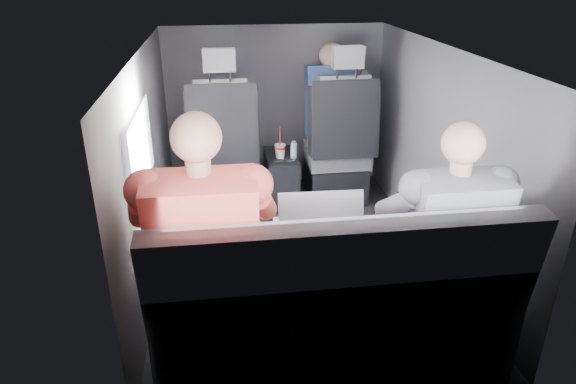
{
  "coord_description": "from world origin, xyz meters",
  "views": [
    {
      "loc": [
        -0.47,
        -2.92,
        1.8
      ],
      "look_at": [
        -0.07,
        -0.05,
        0.5
      ],
      "focal_mm": 32.0,
      "sensor_mm": 36.0,
      "label": 1
    }
  ],
  "objects": [
    {
      "name": "panel_back",
      "position": [
        0.0,
        -1.3,
        0.68
      ],
      "size": [
        1.8,
        0.02,
        1.35
      ],
      "primitive_type": "cube",
      "color": "#56565B",
      "rests_on": "floor"
    },
    {
      "name": "passenger_rear_right",
      "position": [
        0.5,
        -0.97,
        0.63
      ],
      "size": [
        0.5,
        0.62,
        1.22
      ],
      "color": "navy",
      "rests_on": "rear_bench"
    },
    {
      "name": "floor",
      "position": [
        0.0,
        0.0,
        0.0
      ],
      "size": [
        2.6,
        2.6,
        0.0
      ],
      "primitive_type": "plane",
      "color": "black",
      "rests_on": "ground"
    },
    {
      "name": "center_console",
      "position": [
        0.0,
        0.88,
        0.2
      ],
      "size": [
        0.24,
        0.48,
        0.41
      ],
      "color": "black",
      "rests_on": "floor"
    },
    {
      "name": "panel_front",
      "position": [
        0.0,
        1.3,
        0.68
      ],
      "size": [
        1.8,
        0.02,
        1.35
      ],
      "primitive_type": "cube",
      "color": "#56565B",
      "rests_on": "floor"
    },
    {
      "name": "soda_cup",
      "position": [
        -0.02,
        0.8,
        0.46
      ],
      "size": [
        0.08,
        0.08,
        0.25
      ],
      "color": "white",
      "rests_on": "center_console"
    },
    {
      "name": "side_window",
      "position": [
        -0.88,
        -0.3,
        0.9
      ],
      "size": [
        0.02,
        0.75,
        0.42
      ],
      "primitive_type": "cube",
      "color": "white",
      "rests_on": "panel_left"
    },
    {
      "name": "laptop_white",
      "position": [
        -0.59,
        -0.75,
        0.63
      ],
      "size": [
        0.37,
        0.4,
        0.23
      ],
      "color": "white",
      "rests_on": "passenger_rear_left"
    },
    {
      "name": "seatbelt",
      "position": [
        0.45,
        0.67,
        0.8
      ],
      "size": [
        0.35,
        0.11,
        0.59
      ],
      "primitive_type": "cube",
      "rotation": [
        -0.14,
        0.49,
        0.0
      ],
      "color": "black",
      "rests_on": "front_seat_right"
    },
    {
      "name": "laptop_black",
      "position": [
        0.51,
        -0.76,
        0.63
      ],
      "size": [
        0.34,
        0.3,
        0.24
      ],
      "color": "black",
      "rests_on": "passenger_rear_right"
    },
    {
      "name": "panel_left",
      "position": [
        -0.9,
        0.0,
        0.68
      ],
      "size": [
        0.02,
        2.6,
        1.35
      ],
      "primitive_type": "cube",
      "color": "#56565B",
      "rests_on": "floor"
    },
    {
      "name": "ceiling",
      "position": [
        0.0,
        0.0,
        1.35
      ],
      "size": [
        2.6,
        2.6,
        0.0
      ],
      "primitive_type": "plane",
      "rotation": [
        3.14,
        0.0,
        0.0
      ],
      "color": "#B2B2AD",
      "rests_on": "panel_back"
    },
    {
      "name": "front_seat_right",
      "position": [
        0.45,
        0.84,
        0.4
      ],
      "size": [
        0.52,
        0.58,
        1.26
      ],
      "color": "black",
      "rests_on": "floor"
    },
    {
      "name": "front_seat_left",
      "position": [
        -0.45,
        0.84,
        0.4
      ],
      "size": [
        0.52,
        0.58,
        1.26
      ],
      "color": "black",
      "rests_on": "floor"
    },
    {
      "name": "passenger_front_right",
      "position": [
        0.43,
        1.1,
        0.75
      ],
      "size": [
        0.4,
        0.4,
        0.8
      ],
      "color": "navy",
      "rests_on": "front_seat_right"
    },
    {
      "name": "laptop_silver",
      "position": [
        -0.03,
        -0.77,
        0.64
      ],
      "size": [
        0.4,
        0.36,
        0.28
      ],
      "color": "#BABBBF",
      "rests_on": "rear_bench"
    },
    {
      "name": "water_bottle",
      "position": [
        0.09,
        0.79,
        0.47
      ],
      "size": [
        0.05,
        0.05,
        0.14
      ],
      "color": "#A0BED8",
      "rests_on": "center_console"
    },
    {
      "name": "rear_bench",
      "position": [
        0.0,
        -1.06,
        0.31
      ],
      "size": [
        1.6,
        0.57,
        0.92
      ],
      "color": "slate",
      "rests_on": "floor"
    },
    {
      "name": "passenger_rear_left",
      "position": [
        -0.56,
        -0.97,
        0.66
      ],
      "size": [
        0.55,
        0.66,
        1.3
      ],
      "color": "#303034",
      "rests_on": "rear_bench"
    },
    {
      "name": "panel_right",
      "position": [
        0.9,
        0.0,
        0.68
      ],
      "size": [
        0.02,
        2.6,
        1.35
      ],
      "primitive_type": "cube",
      "color": "#56565B",
      "rests_on": "floor"
    }
  ]
}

